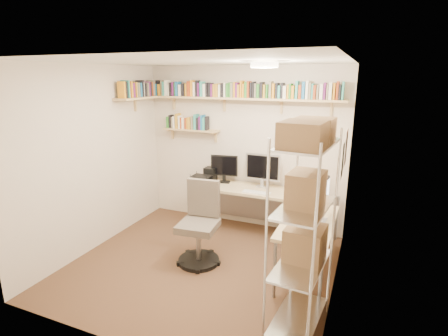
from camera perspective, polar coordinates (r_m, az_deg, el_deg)
The scene contains 6 objects.
ground at distance 4.64m, azimuth -3.70°, elevation -15.55°, with size 3.20×3.20×0.00m, color #442A1D.
room_shell at distance 4.09m, azimuth -3.99°, elevation 3.54°, with size 3.24×3.04×2.52m.
wall_shelves at distance 5.37m, azimuth -2.01°, elevation 11.41°, with size 3.12×1.09×0.80m.
corner_desk at distance 4.99m, azimuth 6.03°, elevation -4.49°, with size 2.18×1.80×1.23m.
office_chair at distance 4.55m, azimuth -3.96°, elevation -9.87°, with size 0.56×0.57×1.06m.
wire_rack at distance 3.10m, azimuth 13.17°, elevation -4.96°, with size 0.47×0.85×2.01m.
Camera 1 is at (1.81, -3.58, 2.35)m, focal length 28.00 mm.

